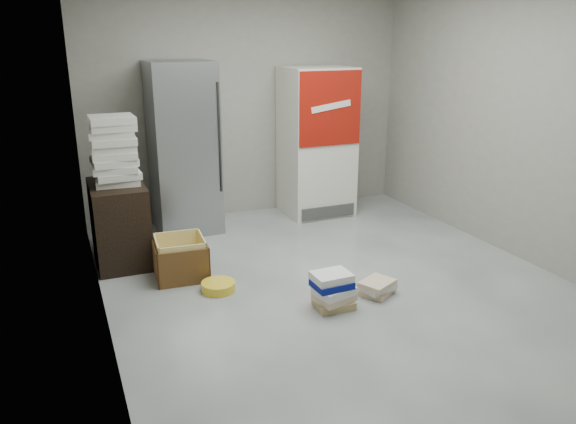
% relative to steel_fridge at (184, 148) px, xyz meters
% --- Properties ---
extents(ground, '(5.00, 5.00, 0.00)m').
position_rel_steel_fridge_xyz_m(ground, '(0.90, -2.13, -0.95)').
color(ground, '#B2B2AD').
rests_on(ground, ground).
extents(room_shell, '(4.04, 5.04, 2.82)m').
position_rel_steel_fridge_xyz_m(room_shell, '(0.90, -2.13, 0.85)').
color(room_shell, gray).
rests_on(room_shell, ground).
extents(steel_fridge, '(0.70, 0.72, 1.90)m').
position_rel_steel_fridge_xyz_m(steel_fridge, '(0.00, 0.00, 0.00)').
color(steel_fridge, '#97999E').
rests_on(steel_fridge, ground).
extents(coke_cooler, '(0.80, 0.73, 1.80)m').
position_rel_steel_fridge_xyz_m(coke_cooler, '(1.65, -0.01, -0.05)').
color(coke_cooler, silver).
rests_on(coke_cooler, ground).
extents(wood_shelf, '(0.50, 0.80, 0.80)m').
position_rel_steel_fridge_xyz_m(wood_shelf, '(-0.83, -0.73, -0.55)').
color(wood_shelf, black).
rests_on(wood_shelf, ground).
extents(supply_box_stack, '(0.44, 0.45, 0.65)m').
position_rel_steel_fridge_xyz_m(supply_box_stack, '(-0.82, -0.73, 0.17)').
color(supply_box_stack, silver).
rests_on(supply_box_stack, wood_shelf).
extents(phonebook_stack_main, '(0.36, 0.31, 0.31)m').
position_rel_steel_fridge_xyz_m(phonebook_stack_main, '(0.65, -2.44, -0.79)').
color(phonebook_stack_main, tan).
rests_on(phonebook_stack_main, ground).
extents(phonebook_stack_side, '(0.39, 0.37, 0.13)m').
position_rel_steel_fridge_xyz_m(phonebook_stack_side, '(1.13, -2.35, -0.88)').
color(phonebook_stack_side, beige).
rests_on(phonebook_stack_side, ground).
extents(cardboard_box, '(0.51, 0.51, 0.38)m').
position_rel_steel_fridge_xyz_m(cardboard_box, '(-0.37, -1.33, -0.79)').
color(cardboard_box, yellow).
rests_on(cardboard_box, ground).
extents(bucket_lid, '(0.37, 0.37, 0.08)m').
position_rel_steel_fridge_xyz_m(bucket_lid, '(-0.14, -1.75, -0.91)').
color(bucket_lid, yellow).
rests_on(bucket_lid, ground).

